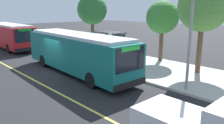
# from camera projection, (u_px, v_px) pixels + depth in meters

# --- Properties ---
(ground_plane) EXTENTS (120.00, 120.00, 0.00)m
(ground_plane) POSITION_uv_depth(u_px,v_px,m) (56.00, 71.00, 17.25)
(ground_plane) COLOR #232326
(sidewalk_curb) EXTENTS (44.00, 6.40, 0.15)m
(sidewalk_curb) POSITION_uv_depth(u_px,v_px,m) (112.00, 59.00, 21.20)
(sidewalk_curb) COLOR #B7B2A8
(sidewalk_curb) RESTS_ON ground_plane
(lane_stripe_center) EXTENTS (36.00, 0.14, 0.01)m
(lane_stripe_center) POSITION_uv_depth(u_px,v_px,m) (28.00, 77.00, 15.79)
(lane_stripe_center) COLOR #E0D64C
(lane_stripe_center) RESTS_ON ground_plane
(transit_bus_main) EXTENTS (11.37, 3.04, 2.95)m
(transit_bus_main) POSITION_uv_depth(u_px,v_px,m) (77.00, 52.00, 16.48)
(transit_bus_main) COLOR #146B66
(transit_bus_main) RESTS_ON ground_plane
(transit_bus_second) EXTENTS (11.24, 2.82, 2.95)m
(transit_bus_second) POSITION_uv_depth(u_px,v_px,m) (9.00, 35.00, 27.37)
(transit_bus_second) COLOR red
(transit_bus_second) RESTS_ON ground_plane
(bus_shelter) EXTENTS (2.90, 1.60, 2.48)m
(bus_shelter) POSITION_uv_depth(u_px,v_px,m) (110.00, 39.00, 21.14)
(bus_shelter) COLOR #333338
(bus_shelter) RESTS_ON sidewalk_curb
(waiting_bench) EXTENTS (1.60, 0.48, 0.95)m
(waiting_bench) POSITION_uv_depth(u_px,v_px,m) (108.00, 53.00, 21.35)
(waiting_bench) COLOR brown
(waiting_bench) RESTS_ON sidewalk_curb
(route_sign_post) EXTENTS (0.44, 0.08, 2.80)m
(route_sign_post) POSITION_uv_depth(u_px,v_px,m) (110.00, 45.00, 17.26)
(route_sign_post) COLOR #333338
(route_sign_post) RESTS_ON sidewalk_curb
(pedestrian_commuter) EXTENTS (0.24, 0.40, 1.69)m
(pedestrian_commuter) POSITION_uv_depth(u_px,v_px,m) (94.00, 49.00, 20.33)
(pedestrian_commuter) COLOR #282D47
(pedestrian_commuter) RESTS_ON sidewalk_curb
(street_tree_near_shelter) EXTENTS (3.45, 3.45, 6.41)m
(street_tree_near_shelter) POSITION_uv_depth(u_px,v_px,m) (203.00, 7.00, 15.33)
(street_tree_near_shelter) COLOR brown
(street_tree_near_shelter) RESTS_ON sidewalk_curb
(street_tree_upstreet) EXTENTS (3.31, 3.31, 6.14)m
(street_tree_upstreet) POSITION_uv_depth(u_px,v_px,m) (92.00, 10.00, 24.73)
(street_tree_upstreet) COLOR brown
(street_tree_upstreet) RESTS_ON sidewalk_curb
(street_tree_downstreet) EXTENTS (2.83, 2.83, 5.26)m
(street_tree_downstreet) POSITION_uv_depth(u_px,v_px,m) (162.00, 18.00, 19.35)
(street_tree_downstreet) COLOR brown
(street_tree_downstreet) RESTS_ON sidewalk_curb
(utility_pole) EXTENTS (0.16, 0.16, 6.40)m
(utility_pole) POSITION_uv_depth(u_px,v_px,m) (190.00, 34.00, 12.17)
(utility_pole) COLOR gray
(utility_pole) RESTS_ON sidewalk_curb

